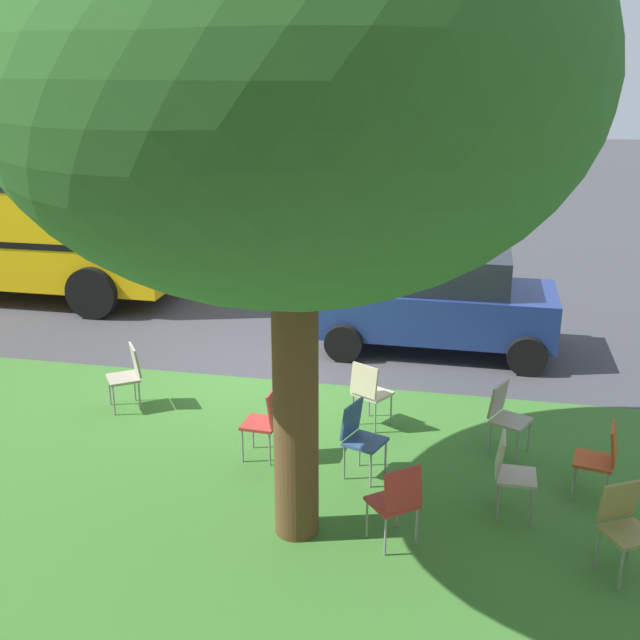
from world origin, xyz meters
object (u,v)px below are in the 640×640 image
at_px(chair_4, 360,434).
at_px(chair_7, 369,390).
at_px(chair_8, 624,522).
at_px(chair_5, 510,469).
at_px(chair_2, 601,455).
at_px(chair_1, 397,499).
at_px(chair_3, 266,418).
at_px(parked_car, 441,300).
at_px(street_tree, 292,75).
at_px(chair_6, 128,372).
at_px(chair_0, 506,413).

height_order(chair_4, chair_7, same).
relative_size(chair_4, chair_8, 1.00).
distance_m(chair_5, chair_8, 1.27).
height_order(chair_2, chair_5, same).
xyz_separation_m(chair_1, chair_5, (-1.08, -0.81, 0.00)).
height_order(chair_1, chair_3, same).
relative_size(chair_2, parked_car, 0.24).
distance_m(chair_2, chair_4, 2.61).
xyz_separation_m(chair_1, parked_car, (-0.09, -5.61, 0.32)).
xyz_separation_m(street_tree, parked_car, (-1.09, -5.56, -3.57)).
xyz_separation_m(chair_4, chair_5, (-1.64, 0.47, 0.00)).
relative_size(chair_6, parked_car, 0.24).
distance_m(chair_0, chair_5, 1.36).
distance_m(chair_6, chair_7, 3.28).
relative_size(chair_3, chair_4, 1.00).
xyz_separation_m(chair_6, chair_7, (-3.28, -0.07, 0.00)).
height_order(chair_0, chair_8, same).
relative_size(chair_1, chair_3, 1.00).
distance_m(chair_3, chair_7, 1.51).
height_order(chair_3, parked_car, parked_car).
height_order(chair_1, chair_2, same).
bearing_deg(chair_1, parked_car, -90.88).
relative_size(chair_4, chair_6, 1.00).
bearing_deg(chair_3, chair_0, -165.60).
xyz_separation_m(chair_4, chair_6, (3.36, -1.18, 0.00)).
bearing_deg(chair_2, chair_1, 32.49).
distance_m(street_tree, chair_4, 4.10).
bearing_deg(chair_2, chair_3, -2.34).
bearing_deg(chair_3, chair_6, -24.33).
xyz_separation_m(chair_3, parked_car, (-1.79, -4.16, 0.32)).
bearing_deg(parked_car, chair_5, 101.71).
xyz_separation_m(street_tree, chair_6, (2.91, -2.41, -3.88)).
distance_m(chair_8, parked_car, 5.94).
bearing_deg(chair_4, chair_7, -86.61).
xyz_separation_m(chair_2, chair_3, (3.75, -0.15, 0.00)).
height_order(chair_1, chair_6, same).
relative_size(chair_0, chair_2, 1.00).
bearing_deg(chair_6, chair_2, 169.04).
xyz_separation_m(street_tree, chair_5, (-2.08, -0.76, -3.88)).
height_order(chair_5, chair_7, same).
bearing_deg(chair_5, chair_3, -13.09).
relative_size(chair_0, chair_4, 1.00).
bearing_deg(street_tree, chair_7, -98.46).
bearing_deg(chair_8, chair_5, -38.19).
xyz_separation_m(chair_2, chair_8, (-0.03, 1.28, 0.00)).
height_order(chair_7, parked_car, parked_car).
xyz_separation_m(chair_2, chair_4, (2.61, 0.03, 0.00)).
height_order(chair_1, chair_7, same).
distance_m(street_tree, chair_0, 4.88).
bearing_deg(chair_4, street_tree, 70.16).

